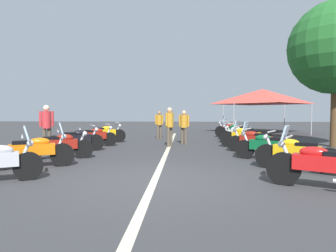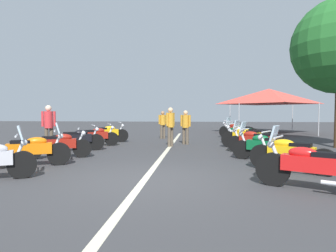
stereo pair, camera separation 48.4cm
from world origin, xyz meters
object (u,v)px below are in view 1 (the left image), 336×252
at_px(traffic_cone_1, 45,143).
at_px(bystander_3, 170,124).
at_px(motorcycle_left_row_3, 76,140).
at_px(motorcycle_right_row_1, 296,153).
at_px(motorcycle_right_row_6, 237,131).
at_px(motorcycle_right_row_0, 322,165).
at_px(roadside_tree_0, 336,48).
at_px(motorcycle_left_row_5, 104,133).
at_px(motorcycle_left_row_2, 59,145).
at_px(bystander_1, 47,124).
at_px(motorcycle_right_row_4, 246,137).
at_px(motorcycle_right_row_3, 255,140).
at_px(bystander_0, 184,125).
at_px(bystander_2, 159,123).
at_px(motorcycle_left_row_1, 33,151).
at_px(motorcycle_right_row_7, 232,130).
at_px(event_tent, 262,97).
at_px(motorcycle_right_row_5, 239,134).
at_px(motorcycle_right_row_2, 268,146).
at_px(motorcycle_left_row_4, 93,136).

height_order(traffic_cone_1, bystander_3, bystander_3).
xyz_separation_m(motorcycle_left_row_3, motorcycle_right_row_1, (-3.17, -6.90, -0.00)).
distance_m(motorcycle_right_row_6, traffic_cone_1, 9.33).
distance_m(motorcycle_right_row_0, roadside_tree_0, 8.79).
bearing_deg(motorcycle_left_row_5, motorcycle_right_row_1, -69.12).
xyz_separation_m(motorcycle_left_row_2, motorcycle_left_row_5, (4.90, -0.03, 0.02)).
xyz_separation_m(motorcycle_right_row_6, bystander_1, (-4.59, 8.05, 0.56)).
height_order(traffic_cone_1, roadside_tree_0, roadside_tree_0).
distance_m(motorcycle_right_row_1, bystander_3, 6.08).
height_order(motorcycle_left_row_3, motorcycle_right_row_4, motorcycle_right_row_4).
distance_m(motorcycle_right_row_0, bystander_3, 7.52).
bearing_deg(motorcycle_right_row_3, bystander_0, -16.13).
height_order(motorcycle_left_row_5, motorcycle_right_row_0, motorcycle_right_row_0).
distance_m(motorcycle_left_row_3, bystander_2, 6.18).
bearing_deg(motorcycle_left_row_1, motorcycle_right_row_7, 28.30).
height_order(motorcycle_left_row_1, event_tent, event_tent).
bearing_deg(motorcycle_right_row_0, motorcycle_right_row_5, -60.33).
bearing_deg(motorcycle_right_row_7, motorcycle_right_row_6, 120.38).
relative_size(motorcycle_right_row_7, event_tent, 0.36).
height_order(motorcycle_right_row_2, traffic_cone_1, motorcycle_right_row_2).
xyz_separation_m(motorcycle_left_row_1, motorcycle_right_row_3, (3.23, -6.61, -0.01)).
bearing_deg(motorcycle_left_row_1, motorcycle_right_row_3, 0.09).
bearing_deg(motorcycle_left_row_1, motorcycle_left_row_2, 61.53).
bearing_deg(bystander_2, motorcycle_right_row_0, -14.38).
bearing_deg(bystander_0, motorcycle_left_row_3, -29.76).
bearing_deg(motorcycle_right_row_1, motorcycle_right_row_6, -57.30).
bearing_deg(motorcycle_right_row_2, traffic_cone_1, 16.23).
relative_size(motorcycle_right_row_4, motorcycle_right_row_6, 1.11).
bearing_deg(event_tent, motorcycle_right_row_7, 147.07).
distance_m(motorcycle_right_row_1, motorcycle_right_row_6, 7.89).
bearing_deg(motorcycle_left_row_4, bystander_1, -162.26).
bearing_deg(motorcycle_right_row_1, bystander_0, -31.94).
bearing_deg(roadside_tree_0, traffic_cone_1, 98.64).
relative_size(motorcycle_left_row_1, motorcycle_right_row_0, 1.03).
relative_size(motorcycle_right_row_2, motorcycle_right_row_5, 1.08).
bearing_deg(motorcycle_left_row_5, motorcycle_right_row_3, -51.34).
height_order(traffic_cone_1, bystander_1, bystander_1).
height_order(motorcycle_right_row_5, motorcycle_right_row_7, motorcycle_right_row_7).
bearing_deg(roadside_tree_0, motorcycle_right_row_2, 133.68).
height_order(motorcycle_left_row_3, motorcycle_left_row_4, motorcycle_left_row_3).
height_order(motorcycle_left_row_3, motorcycle_left_row_5, motorcycle_left_row_5).
bearing_deg(motorcycle_right_row_5, motorcycle_right_row_6, -61.45).
relative_size(motorcycle_right_row_5, bystander_3, 1.05).
bearing_deg(motorcycle_left_row_5, event_tent, 12.53).
bearing_deg(motorcycle_right_row_3, roadside_tree_0, -123.33).
bearing_deg(bystander_2, motorcycle_right_row_5, 23.85).
bearing_deg(event_tent, traffic_cone_1, 133.47).
height_order(motorcycle_left_row_1, bystander_3, bystander_3).
xyz_separation_m(motorcycle_right_row_5, bystander_1, (-3.04, 7.87, 0.59)).
xyz_separation_m(motorcycle_left_row_1, motorcycle_left_row_5, (6.34, -0.10, -0.01)).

